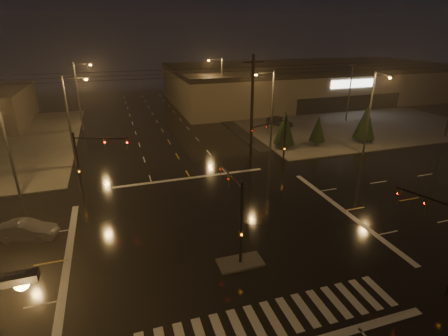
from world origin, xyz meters
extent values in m
plane|color=black|center=(0.00, 0.00, 0.00)|extent=(140.00, 140.00, 0.00)
cube|color=#45433E|center=(30.00, 30.00, 0.06)|extent=(36.00, 36.00, 0.12)
cube|color=#45433E|center=(0.00, -4.00, 0.07)|extent=(3.00, 1.60, 0.15)
cube|color=beige|center=(0.00, -9.00, 0.01)|extent=(15.00, 2.60, 0.01)
cube|color=beige|center=(0.00, 11.00, 0.01)|extent=(16.00, 0.50, 0.01)
cube|color=black|center=(35.00, 28.00, 0.04)|extent=(50.00, 24.00, 0.08)
cube|color=#766654|center=(35.00, 46.00, 3.50)|extent=(60.00, 28.00, 7.00)
cube|color=black|center=(35.00, 46.00, 6.80)|extent=(60.20, 28.20, 0.80)
cube|color=white|center=(35.00, 31.90, 5.20)|extent=(9.00, 0.20, 1.40)
cube|color=black|center=(35.00, 31.95, 1.60)|extent=(22.00, 0.15, 2.80)
cylinder|color=black|center=(0.00, -4.00, 3.00)|extent=(0.18, 0.18, 6.00)
cylinder|color=black|center=(0.00, -1.75, 5.50)|extent=(0.12, 4.50, 0.12)
imported|color=#594707|center=(0.00, 0.27, 5.45)|extent=(0.16, 0.20, 1.00)
cube|color=#594707|center=(0.00, -4.00, 2.30)|extent=(0.25, 0.18, 0.35)
cylinder|color=black|center=(10.50, 10.50, 3.00)|extent=(0.18, 0.18, 6.00)
cylinder|color=black|center=(8.15, 9.64, 5.50)|extent=(4.74, 1.82, 0.12)
imported|color=#594707|center=(6.04, 8.88, 5.45)|extent=(0.24, 0.22, 1.00)
cube|color=#594707|center=(10.50, 10.50, 2.30)|extent=(0.25, 0.18, 0.35)
cylinder|color=black|center=(-10.50, 10.50, 3.00)|extent=(0.18, 0.18, 6.00)
cylinder|color=black|center=(-8.15, 9.64, 5.50)|extent=(4.74, 1.82, 0.12)
imported|color=#594707|center=(-6.04, 8.88, 5.45)|extent=(0.24, 0.22, 1.00)
cube|color=#594707|center=(-10.50, 10.50, 2.30)|extent=(0.25, 0.18, 0.35)
cylinder|color=black|center=(9.82, -8.62, 5.50)|extent=(1.48, 3.80, 0.12)
imported|color=#594707|center=(9.20, -6.93, 5.45)|extent=(0.22, 0.24, 1.00)
cube|color=#38383A|center=(-9.20, -15.00, 9.75)|extent=(0.70, 0.30, 0.18)
sphere|color=orange|center=(-9.20, -15.00, 9.62)|extent=(0.32, 0.32, 0.32)
cylinder|color=#38383A|center=(-11.50, 18.00, 5.00)|extent=(0.24, 0.24, 10.00)
cylinder|color=#38383A|center=(-10.30, 18.00, 9.80)|extent=(2.40, 0.14, 0.14)
cube|color=#38383A|center=(-9.20, 18.00, 9.75)|extent=(0.70, 0.30, 0.18)
sphere|color=orange|center=(-9.20, 18.00, 9.62)|extent=(0.32, 0.32, 0.32)
cylinder|color=#38383A|center=(-11.50, 34.00, 5.00)|extent=(0.24, 0.24, 10.00)
cylinder|color=#38383A|center=(-10.30, 34.00, 9.80)|extent=(2.40, 0.14, 0.14)
cube|color=#38383A|center=(-9.20, 34.00, 9.75)|extent=(0.70, 0.30, 0.18)
sphere|color=orange|center=(-9.20, 34.00, 9.62)|extent=(0.32, 0.32, 0.32)
cylinder|color=#38383A|center=(11.50, 16.00, 5.00)|extent=(0.24, 0.24, 10.00)
cylinder|color=#38383A|center=(10.30, 16.00, 9.80)|extent=(2.40, 0.14, 0.14)
cube|color=#38383A|center=(9.20, 16.00, 9.75)|extent=(0.70, 0.30, 0.18)
sphere|color=orange|center=(9.20, 16.00, 9.62)|extent=(0.32, 0.32, 0.32)
cylinder|color=#38383A|center=(11.50, 36.00, 5.00)|extent=(0.24, 0.24, 10.00)
cylinder|color=#38383A|center=(10.30, 36.00, 9.80)|extent=(2.40, 0.14, 0.14)
cube|color=#38383A|center=(9.20, 36.00, 9.75)|extent=(0.70, 0.30, 0.18)
sphere|color=orange|center=(9.20, 36.00, 9.62)|extent=(0.32, 0.32, 0.32)
cylinder|color=#38383A|center=(-16.00, 11.50, 5.00)|extent=(0.24, 0.24, 10.00)
cylinder|color=#38383A|center=(22.00, 11.50, 5.00)|extent=(0.24, 0.24, 10.00)
cylinder|color=#38383A|center=(22.00, 10.30, 9.80)|extent=(0.14, 2.40, 0.14)
cube|color=#38383A|center=(22.00, 9.20, 9.75)|extent=(0.30, 0.70, 0.18)
sphere|color=orange|center=(22.00, 9.20, 9.62)|extent=(0.32, 0.32, 0.32)
cylinder|color=black|center=(8.00, 14.00, 6.00)|extent=(0.32, 0.32, 12.00)
cube|color=black|center=(8.00, 14.00, 11.20)|extent=(2.20, 0.12, 0.12)
cylinder|color=black|center=(13.71, 16.68, 0.35)|extent=(0.18, 0.18, 0.70)
cone|color=black|center=(13.71, 16.68, 2.79)|extent=(2.67, 2.67, 4.17)
cylinder|color=black|center=(18.34, 16.27, 0.35)|extent=(0.18, 0.18, 0.70)
cone|color=black|center=(18.34, 16.27, 2.36)|extent=(2.13, 2.13, 3.33)
cylinder|color=black|center=(25.13, 15.54, 0.35)|extent=(0.18, 0.18, 0.70)
cone|color=black|center=(25.13, 15.54, 2.92)|extent=(2.84, 2.84, 4.44)
imported|color=black|center=(18.19, 26.95, 0.78)|extent=(3.37, 4.91, 1.55)
imported|color=#5C6064|center=(-14.02, 3.68, 0.70)|extent=(4.49, 2.57, 1.40)
camera|label=1|loc=(-6.97, -21.93, 14.61)|focal=28.00mm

